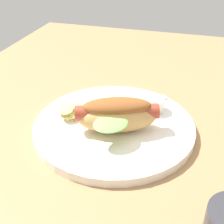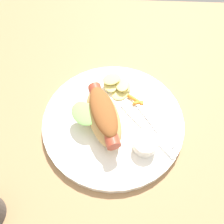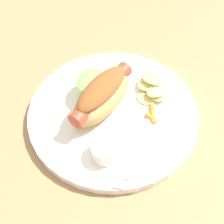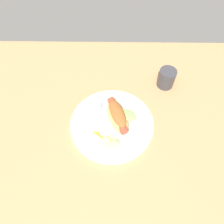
{
  "view_description": "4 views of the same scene",
  "coord_description": "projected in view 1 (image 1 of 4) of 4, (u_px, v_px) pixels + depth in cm",
  "views": [
    {
      "loc": [
        47.84,
        11.71,
        33.41
      ],
      "look_at": [
        3.46,
        -1.18,
        4.49
      ],
      "focal_mm": 48.96,
      "sensor_mm": 36.0,
      "label": 1
    },
    {
      "loc": [
        1.55,
        25.63,
        47.3
      ],
      "look_at": [
        2.76,
        0.06,
        6.37
      ],
      "focal_mm": 40.27,
      "sensor_mm": 36.0,
      "label": 2
    },
    {
      "loc": [
        -26.58,
        19.94,
        48.21
      ],
      "look_at": [
        0.85,
        0.44,
        4.28
      ],
      "focal_mm": 54.02,
      "sensor_mm": 36.0,
      "label": 3
    },
    {
      "loc": [
        3.09,
        -40.15,
        68.08
      ],
      "look_at": [
        2.57,
        0.48,
        6.45
      ],
      "focal_mm": 34.66,
      "sensor_mm": 36.0,
      "label": 4
    }
  ],
  "objects": [
    {
      "name": "hot_dog",
      "position": [
        115.0,
        114.0,
        0.53
      ],
      "size": [
        12.76,
        15.3,
        6.21
      ],
      "rotation": [
        0.0,
        0.0,
        5.05
      ],
      "color": "tan",
      "rests_on": "plate"
    },
    {
      "name": "chips_pile",
      "position": [
        74.0,
        110.0,
        0.59
      ],
      "size": [
        7.69,
        7.36,
        2.56
      ],
      "color": "#D7CD74",
      "rests_on": "plate"
    },
    {
      "name": "knife",
      "position": [
        134.0,
        105.0,
        0.62
      ],
      "size": [
        11.36,
        12.67,
        0.36
      ],
      "primitive_type": "cube",
      "rotation": [
        0.0,
        0.0,
        5.43
      ],
      "color": "silver",
      "rests_on": "plate"
    },
    {
      "name": "fork",
      "position": [
        125.0,
        101.0,
        0.63
      ],
      "size": [
        9.28,
        13.32,
        0.4
      ],
      "rotation": [
        0.0,
        0.0,
        5.29
      ],
      "color": "silver",
      "rests_on": "plate"
    },
    {
      "name": "carrot_garnish",
      "position": [
        98.0,
        105.0,
        0.62
      ],
      "size": [
        3.72,
        3.02,
        0.86
      ],
      "color": "orange",
      "rests_on": "plate"
    },
    {
      "name": "ground_plane",
      "position": [
        123.0,
        127.0,
        0.6
      ],
      "size": [
        120.0,
        90.0,
        1.8
      ],
      "primitive_type": "cube",
      "color": "#9E754C"
    },
    {
      "name": "plate",
      "position": [
        114.0,
        126.0,
        0.57
      ],
      "size": [
        29.82,
        29.82,
        1.6
      ],
      "primitive_type": "cylinder",
      "color": "white",
      "rests_on": "ground_plane"
    },
    {
      "name": "sauce_ramekin",
      "position": [
        153.0,
        105.0,
        0.6
      ],
      "size": [
        4.6,
        4.6,
        2.62
      ],
      "primitive_type": "cylinder",
      "color": "white",
      "rests_on": "plate"
    }
  ]
}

